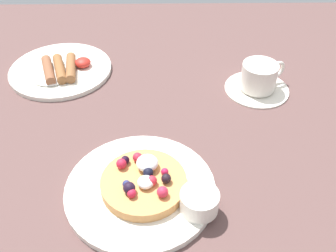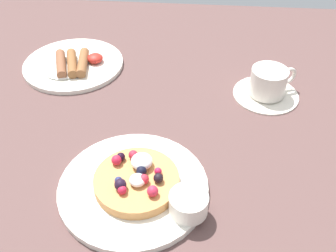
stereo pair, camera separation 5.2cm
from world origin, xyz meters
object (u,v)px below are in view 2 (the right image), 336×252
syrup_ramekin (189,203)px  coffee_saucer (266,94)px  coffee_cup (269,81)px  breakfast_plate (74,64)px  pancake_plate (133,187)px

syrup_ramekin → coffee_saucer: (15.07, 32.36, -2.63)cm
coffee_saucer → coffee_cup: 3.27cm
breakfast_plate → coffee_saucer: size_ratio=1.68×
breakfast_plate → coffee_cup: coffee_cup is taller
pancake_plate → syrup_ramekin: (9.09, -4.35, 2.34)cm
breakfast_plate → coffee_saucer: breakfast_plate is taller
syrup_ramekin → pancake_plate: bearing=154.4°
breakfast_plate → coffee_cup: 44.88cm
syrup_ramekin → breakfast_plate: size_ratio=0.25×
coffee_cup → breakfast_plate: bearing=170.2°
syrup_ramekin → coffee_saucer: 35.79cm
syrup_ramekin → breakfast_plate: 49.46cm
pancake_plate → breakfast_plate: pancake_plate is taller
pancake_plate → breakfast_plate: 40.84cm
coffee_cup → pancake_plate: bearing=-130.9°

